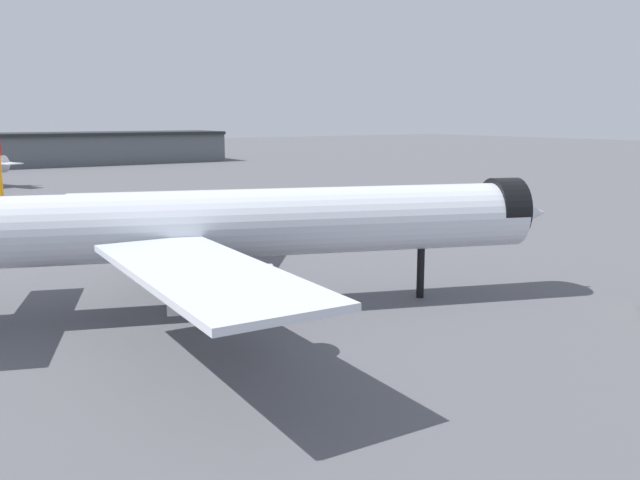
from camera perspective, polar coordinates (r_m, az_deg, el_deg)
ground at (r=66.49m, az=-4.76°, el=-5.08°), size 900.00×900.00×0.00m
airliner_near_gate at (r=61.67m, az=-7.14°, el=1.29°), size 61.09×54.47×18.24m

